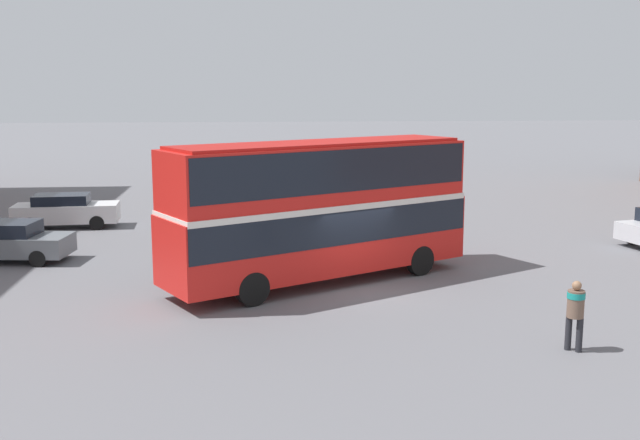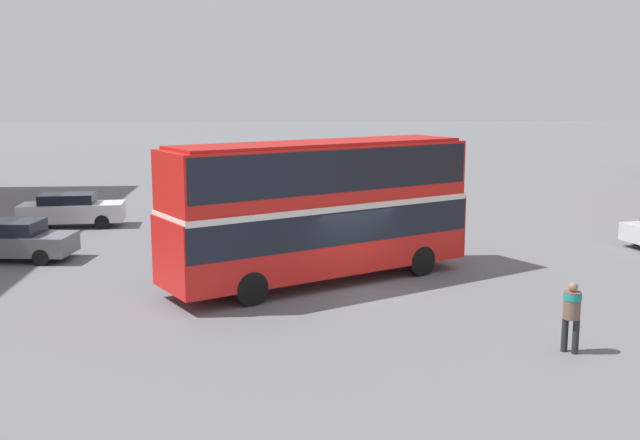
{
  "view_description": "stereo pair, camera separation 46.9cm",
  "coord_description": "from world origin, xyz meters",
  "views": [
    {
      "loc": [
        -3.51,
        -22.97,
        6.4
      ],
      "look_at": [
        -1.21,
        1.11,
        2.1
      ],
      "focal_mm": 42.0,
      "sensor_mm": 36.0,
      "label": 1
    },
    {
      "loc": [
        -3.04,
        -23.01,
        6.4
      ],
      "look_at": [
        -1.21,
        1.11,
        2.1
      ],
      "focal_mm": 42.0,
      "sensor_mm": 36.0,
      "label": 2
    }
  ],
  "objects": [
    {
      "name": "parked_car_kerb_far",
      "position": [
        -11.96,
        12.02,
        0.8
      ],
      "size": [
        4.75,
        2.06,
        1.56
      ],
      "rotation": [
        0.0,
        0.0,
        0.06
      ],
      "color": "silver",
      "rests_on": "ground_plane"
    },
    {
      "name": "pedestrian_foreground",
      "position": [
        4.38,
        -6.06,
        1.09
      ],
      "size": [
        0.61,
        0.61,
        1.77
      ],
      "rotation": [
        0.0,
        0.0,
        4.0
      ],
      "color": "#232328",
      "rests_on": "ground_plane"
    },
    {
      "name": "parked_car_kerb_near",
      "position": [
        -12.4,
        5.22,
        0.76
      ],
      "size": [
        4.47,
        2.37,
        1.5
      ],
      "rotation": [
        0.0,
        0.0,
        -0.13
      ],
      "color": "slate",
      "rests_on": "ground_plane"
    },
    {
      "name": "double_decker_bus",
      "position": [
        -1.21,
        1.11,
        2.68
      ],
      "size": [
        10.56,
        7.34,
        4.68
      ],
      "rotation": [
        0.0,
        0.0,
        0.5
      ],
      "color": "red",
      "rests_on": "ground_plane"
    },
    {
      "name": "ground_plane",
      "position": [
        0.0,
        0.0,
        0.0
      ],
      "size": [
        240.0,
        240.0,
        0.0
      ],
      "primitive_type": "plane",
      "color": "slate"
    }
  ]
}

